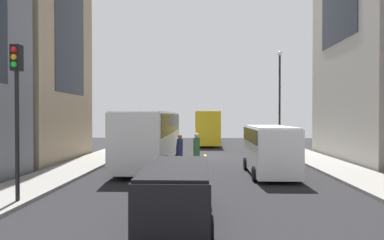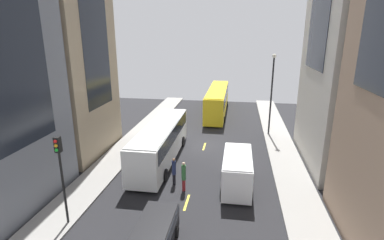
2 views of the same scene
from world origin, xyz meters
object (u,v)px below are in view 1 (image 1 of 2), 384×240
car_black_0 (178,188)px  pedestrian_crossing_near (197,154)px  streetcar_yellow (207,124)px  city_bus_white (153,133)px  pedestrian_crossing_mid (180,153)px  traffic_light_near_corner (17,92)px  delivery_van_white (269,146)px

car_black_0 → pedestrian_crossing_near: size_ratio=2.06×
streetcar_yellow → car_black_0: bearing=-92.4°
city_bus_white → pedestrian_crossing_near: size_ratio=5.33×
car_black_0 → pedestrian_crossing_mid: (-0.46, 7.34, 0.19)m
streetcar_yellow → pedestrian_crossing_near: 22.26m
pedestrian_crossing_mid → pedestrian_crossing_near: (0.89, -0.81, 0.06)m
city_bus_white → pedestrian_crossing_near: (2.98, -4.99, -0.78)m
traffic_light_near_corner → car_black_0: bearing=-15.0°
pedestrian_crossing_mid → traffic_light_near_corner: size_ratio=0.40×
city_bus_white → delivery_van_white: size_ratio=2.28×
city_bus_white → streetcar_yellow: streetcar_yellow is taller
car_black_0 → delivery_van_white: bearing=60.9°
pedestrian_crossing_near → traffic_light_near_corner: traffic_light_near_corner is taller
streetcar_yellow → pedestrian_crossing_mid: bearing=-94.5°
streetcar_yellow → car_black_0: 28.81m
delivery_van_white → car_black_0: delivery_van_white is taller
traffic_light_near_corner → city_bus_white: bearing=72.3°
pedestrian_crossing_mid → city_bus_white: bearing=68.5°
delivery_van_white → pedestrian_crossing_near: bearing=-164.1°
streetcar_yellow → pedestrian_crossing_mid: 21.51m
city_bus_white → car_black_0: (2.55, -11.52, -1.03)m
delivery_van_white → traffic_light_near_corner: bearing=-148.6°
streetcar_yellow → pedestrian_crossing_near: streetcar_yellow is taller
city_bus_white → car_black_0: city_bus_white is taller
city_bus_white → pedestrian_crossing_mid: size_ratio=5.60×
city_bus_white → pedestrian_crossing_mid: bearing=-63.5°
city_bus_white → car_black_0: bearing=-77.5°
streetcar_yellow → city_bus_white: bearing=-102.3°
city_bus_white → pedestrian_crossing_mid: 4.75m
car_black_0 → pedestrian_crossing_near: pedestrian_crossing_near is taller
traffic_light_near_corner → delivery_van_white: bearing=31.4°
pedestrian_crossing_mid → traffic_light_near_corner: bearing=179.6°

